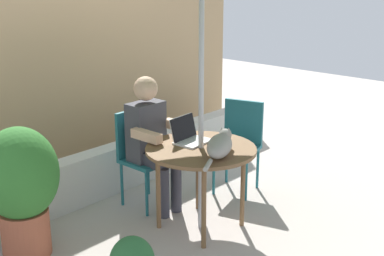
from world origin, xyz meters
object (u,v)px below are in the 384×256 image
patio_table (201,155)px  cat (220,145)px  chair_occupied (140,149)px  person_seated (152,136)px  laptop (188,135)px  chair_empty (240,138)px  potted_plant_by_chair (21,184)px

patio_table → cat: 0.28m
chair_occupied → person_seated: person_seated is taller
chair_occupied → cat: 1.03m
cat → patio_table: bearing=81.3°
chair_occupied → patio_table: bearing=-90.0°
patio_table → chair_occupied: (0.00, 0.75, -0.13)m
laptop → cat: laptop is taller
chair_occupied → chair_empty: size_ratio=1.00×
patio_table → laptop: 0.23m
chair_empty → chair_occupied: bearing=151.0°
potted_plant_by_chair → cat: bearing=-37.8°
cat → potted_plant_by_chair: (-1.23, 0.95, -0.22)m
cat → chair_occupied: bearing=87.9°
person_seated → potted_plant_by_chair: bearing=174.4°
chair_empty → cat: chair_empty is taller
patio_table → person_seated: (0.00, 0.59, 0.04)m
laptop → person_seated: bearing=96.5°
cat → chair_empty: bearing=28.0°
chair_empty → patio_table: bearing=-163.9°
laptop → potted_plant_by_chair: size_ratio=0.30×
patio_table → person_seated: bearing=90.0°
chair_occupied → chair_empty: bearing=-29.0°
chair_occupied → cat: bearing=-92.1°
cat → laptop: bearing=79.0°
patio_table → potted_plant_by_chair: potted_plant_by_chair is taller
patio_table → chair_occupied: 0.76m
person_seated → cat: size_ratio=2.05×
chair_occupied → chair_empty: (0.89, -0.49, 0.00)m
chair_occupied → chair_empty: 1.02m
person_seated → potted_plant_by_chair: (-1.26, 0.12, -0.11)m
cat → person_seated: bearing=87.5°
patio_table → person_seated: person_seated is taller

